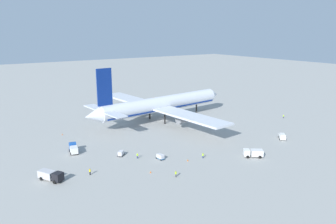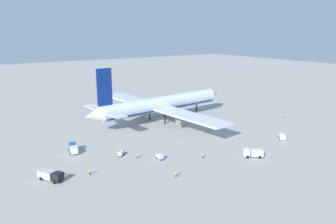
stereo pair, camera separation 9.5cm
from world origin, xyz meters
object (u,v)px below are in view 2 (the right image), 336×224
Objects in this scene: ground_worker_2 at (203,156)px; ground_worker_4 at (137,156)px; baggage_cart_1 at (160,156)px; ground_worker_1 at (283,116)px; airliner at (160,105)px; traffic_cone_4 at (150,172)px; traffic_cone_1 at (154,97)px; baggage_cart_2 at (127,100)px; service_truck_2 at (51,175)px; traffic_cone_3 at (62,134)px; service_van at (282,136)px; ground_worker_3 at (90,172)px; baggage_cart_0 at (121,153)px; service_truck_0 at (73,148)px; ground_worker_0 at (176,174)px; traffic_cone_2 at (188,160)px; traffic_cone_0 at (184,95)px; service_truck_1 at (253,153)px.

ground_worker_4 is (-16.24, 10.77, 0.03)m from ground_worker_2.
ground_worker_1 is at bearing 7.36° from baggage_cart_1.
traffic_cone_4 is at bearing -125.40° from airliner.
baggage_cart_2 is at bearing 179.43° from traffic_cone_1.
traffic_cone_3 is at bearing 69.40° from service_truck_2.
service_van is 67.13m from ground_worker_3.
baggage_cart_0 is at bearing 133.68° from baggage_cart_1.
baggage_cart_1 is at bearing -122.47° from airliner.
ground_worker_0 is (16.28, -31.88, -0.54)m from service_truck_0.
traffic_cone_1 is 1.00× the size of traffic_cone_4.
traffic_cone_4 is (13.82, -7.90, -0.64)m from ground_worker_3.
traffic_cone_1 is at bearing 61.46° from ground_worker_0.
traffic_cone_2 is at bearing 36.64° from ground_worker_0.
baggage_cart_1 is at bearing 149.18° from ground_worker_2.
service_truck_2 is 25.42m from traffic_cone_4.
ground_worker_3 is 27.90m from traffic_cone_2.
service_van is 78.62m from traffic_cone_3.
service_truck_0 is 77.09m from baggage_cart_2.
airliner is 45.85× the size of ground_worker_1.
baggage_cart_1 is 98.86m from traffic_cone_0.
ground_worker_0 reaches higher than baggage_cart_1.
traffic_cone_3 is (-11.85, 34.97, -0.57)m from ground_worker_4.
traffic_cone_3 is (-13.93, 51.74, -0.60)m from ground_worker_0.
baggage_cart_1 is at bearing 169.30° from service_van.
ground_worker_1 reaches higher than traffic_cone_2.
ground_worker_0 reaches higher than traffic_cone_0.
traffic_cone_0 is (34.96, -3.89, -0.49)m from baggage_cart_2.
airliner reaches higher than ground_worker_0.
ground_worker_2 is at bearing -40.38° from service_truck_0.
traffic_cone_4 is (1.13, -15.55, -0.53)m from baggage_cart_0.
ground_worker_2 is 2.95× the size of traffic_cone_1.
traffic_cone_1 is at bearing -0.57° from baggage_cart_2.
ground_worker_3 is at bearing 142.51° from ground_worker_0.
service_truck_2 is at bearing 165.47° from traffic_cone_2.
service_truck_2 is at bearing 149.33° from ground_worker_0.
service_truck_1 is 67.54m from traffic_cone_3.
baggage_cart_1 is 9.94m from traffic_cone_4.
ground_worker_1 is at bearing 3.58° from ground_worker_4.
traffic_cone_1 is at bearing 59.53° from baggage_cart_1.
ground_worker_2 is at bearing -112.58° from traffic_cone_1.
baggage_cart_0 reaches higher than traffic_cone_0.
airliner is 43.67m from baggage_cart_2.
baggage_cart_1 is at bearing -120.47° from traffic_cone_1.
traffic_cone_0 is at bearing 40.68° from ground_worker_3.
airliner is at bearing 48.30° from ground_worker_4.
ground_worker_0 reaches higher than baggage_cart_0.
ground_worker_3 is 3.26× the size of traffic_cone_0.
service_van is at bearing -14.24° from ground_worker_4.
airliner reaches higher than service_truck_1.
service_truck_0 is 19.17m from service_truck_2.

